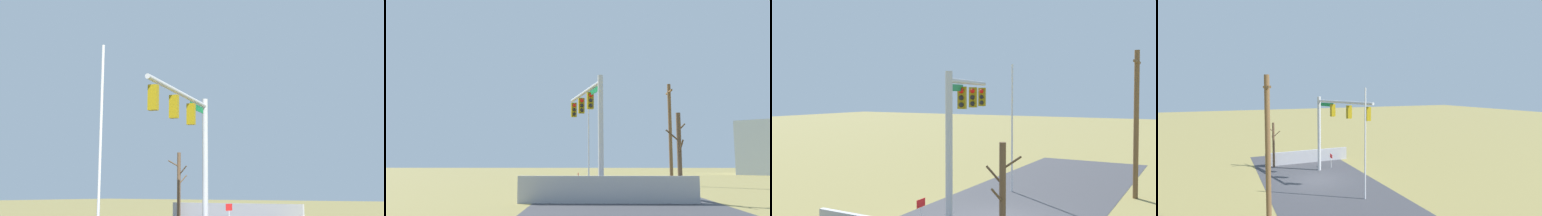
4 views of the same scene
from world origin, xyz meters
The scene contains 9 objects.
ground_plane centered at (0.00, 0.00, 0.00)m, with size 160.00×160.00×0.00m, color olive.
road_surface centered at (-4.00, 0.00, 0.01)m, with size 28.00×8.00×0.01m, color #3D3D42.
sidewalk_corner centered at (3.60, -0.95, 0.00)m, with size 6.00×6.00×0.01m, color #B7B5AD.
retaining_fence centered at (5.60, -0.76, 0.59)m, with size 0.20×7.78×1.17m, color #A8A8AD.
signal_mast centered at (0.59, -1.48, 4.48)m, with size 6.68×1.96×6.27m.
flagpole centered at (-5.04, -1.53, 3.50)m, with size 0.10×0.10×7.00m, color silver.
utility_pole centered at (-6.76, 4.62, 3.97)m, with size 1.90×0.26×7.62m.
bare_tree centered at (5.13, 2.45, 2.04)m, with size 1.27×1.02×3.96m.
open_sign centered at (2.85, -2.10, 0.91)m, with size 0.56×0.04×1.22m.
Camera 4 is at (-21.93, 6.75, 6.96)m, focal length 28.58 mm.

